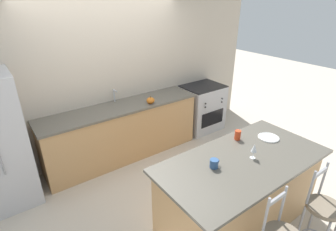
% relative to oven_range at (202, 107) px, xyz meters
% --- Properties ---
extents(ground_plane, '(18.00, 18.00, 0.00)m').
position_rel_oven_range_xyz_m(ground_plane, '(-1.77, -0.34, -0.46)').
color(ground_plane, beige).
extents(wall_back, '(6.00, 0.07, 2.70)m').
position_rel_oven_range_xyz_m(wall_back, '(-1.77, 0.34, 0.89)').
color(wall_back, beige).
rests_on(wall_back, ground_plane).
extents(back_counter, '(2.63, 0.66, 0.94)m').
position_rel_oven_range_xyz_m(back_counter, '(-1.77, 0.03, 0.01)').
color(back_counter, tan).
rests_on(back_counter, ground_plane).
extents(sink_faucet, '(0.02, 0.13, 0.22)m').
position_rel_oven_range_xyz_m(sink_faucet, '(-1.77, 0.22, 0.61)').
color(sink_faucet, '#ADAFB5').
rests_on(sink_faucet, back_counter).
extents(kitchen_island, '(2.00, 0.99, 0.92)m').
position_rel_oven_range_xyz_m(kitchen_island, '(-1.33, -2.10, -0.00)').
color(kitchen_island, tan).
rests_on(kitchen_island, ground_plane).
extents(oven_range, '(0.79, 0.65, 0.93)m').
position_rel_oven_range_xyz_m(oven_range, '(0.00, 0.00, 0.00)').
color(oven_range, '#B7B7BC').
rests_on(oven_range, ground_plane).
extents(bar_stool_far, '(0.34, 0.34, 1.06)m').
position_rel_oven_range_xyz_m(bar_stool_far, '(-1.00, -2.87, 0.08)').
color(bar_stool_far, '#99999E').
rests_on(bar_stool_far, ground_plane).
extents(dinner_plate, '(0.26, 0.26, 0.02)m').
position_rel_oven_range_xyz_m(dinner_plate, '(-0.71, -1.98, 0.46)').
color(dinner_plate, white).
rests_on(dinner_plate, kitchen_island).
extents(wine_glass, '(0.06, 0.06, 0.18)m').
position_rel_oven_range_xyz_m(wine_glass, '(-1.23, -2.14, 0.58)').
color(wine_glass, white).
rests_on(wine_glass, kitchen_island).
extents(coffee_mug, '(0.12, 0.09, 0.09)m').
position_rel_oven_range_xyz_m(coffee_mug, '(-1.70, -2.01, 0.50)').
color(coffee_mug, '#335689').
rests_on(coffee_mug, kitchen_island).
extents(tumbler_cup, '(0.08, 0.08, 0.12)m').
position_rel_oven_range_xyz_m(tumbler_cup, '(-1.05, -1.77, 0.51)').
color(tumbler_cup, red).
rests_on(tumbler_cup, kitchen_island).
extents(pumpkin_decoration, '(0.13, 0.13, 0.13)m').
position_rel_oven_range_xyz_m(pumpkin_decoration, '(-1.33, -0.18, 0.52)').
color(pumpkin_decoration, orange).
rests_on(pumpkin_decoration, back_counter).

